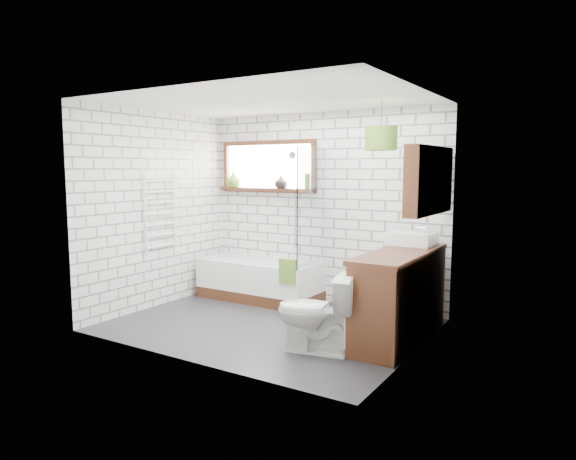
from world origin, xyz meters
The scene contains 22 objects.
floor centered at (0.00, 0.00, -0.01)m, with size 3.40×2.60×0.01m, color #252528.
ceiling centered at (0.00, 0.00, 2.50)m, with size 3.40×2.60×0.01m, color white.
wall_back centered at (0.00, 1.30, 1.25)m, with size 3.40×0.01×2.50m, color white.
wall_front centered at (0.00, -1.30, 1.25)m, with size 3.40×0.01×2.50m, color white.
wall_left centered at (-1.70, 0.00, 1.25)m, with size 0.01×2.60×2.50m, color white.
wall_right centered at (1.70, 0.00, 1.25)m, with size 0.01×2.60×2.50m, color white.
window centered at (-0.85, 1.26, 1.80)m, with size 1.52×0.16×0.68m, color #351A0E.
towel_radiator centered at (-1.66, 0.00, 1.20)m, with size 0.06×0.52×1.00m, color white.
mirror_cabinet centered at (1.62, 0.60, 1.65)m, with size 0.16×1.20×0.70m, color #351A0E.
shower_riser centered at (-0.40, 1.26, 1.35)m, with size 0.02×0.02×1.30m, color silver.
bathtub centered at (-0.76, 0.94, 0.27)m, with size 1.65×0.73×0.54m, color white.
shower_screen centered at (0.05, 0.94, 1.29)m, with size 0.02×0.72×1.50m, color white.
towel_green centered at (-0.08, 0.57, 0.52)m, with size 0.23×0.06×0.31m, color #517924.
towel_beige centered at (-0.08, 0.57, 0.52)m, with size 0.18×0.04×0.23m, color tan.
vanity centered at (1.44, 0.33, 0.47)m, with size 0.52×1.62×0.93m, color #351A0E.
basin centered at (1.38, 0.83, 1.00)m, with size 0.48×0.42×0.14m, color white.
tap centered at (1.54, 0.83, 1.05)m, with size 0.03×0.03×0.15m, color silver.
toilet centered at (0.88, -0.46, 0.39)m, with size 0.77×0.44×0.79m, color white.
vase_olive centered at (-1.43, 1.23, 1.59)m, with size 0.22×0.22×0.22m, color #587E26.
vase_dark centered at (-0.61, 1.23, 1.57)m, with size 0.18×0.18×0.18m, color black.
bottle centered at (-0.20, 1.23, 1.58)m, with size 0.07×0.07×0.21m, color #587E26.
pendant centered at (1.06, 0.65, 2.10)m, with size 0.35×0.35×0.26m, color #517924.
Camera 1 is at (3.19, -4.69, 1.77)m, focal length 32.00 mm.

